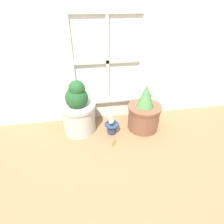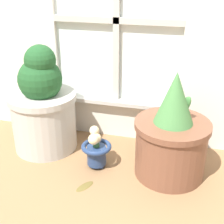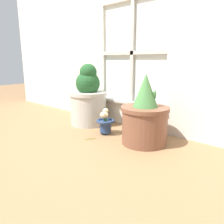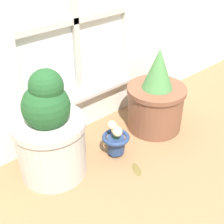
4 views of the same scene
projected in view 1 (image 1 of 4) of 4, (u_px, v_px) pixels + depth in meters
The scene contains 6 objects.
ground_plane at pixel (116, 143), 1.91m from camera, with size 10.00×10.00×0.00m, color olive.
wall_with_window at pixel (107, 6), 1.69m from camera, with size 4.40×0.10×2.50m.
potted_plant_left at pixel (78, 111), 1.97m from camera, with size 0.39×0.39×0.63m.
potted_plant_right at pixel (144, 112), 2.03m from camera, with size 0.38×0.38×0.57m.
flower_vase at pixel (112, 125), 2.00m from camera, with size 0.16×0.16×0.24m.
fallen_leaf at pixel (114, 143), 1.90m from camera, with size 0.09×0.12×0.01m.
Camera 1 is at (-0.27, -1.39, 1.32)m, focal length 28.00 mm.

